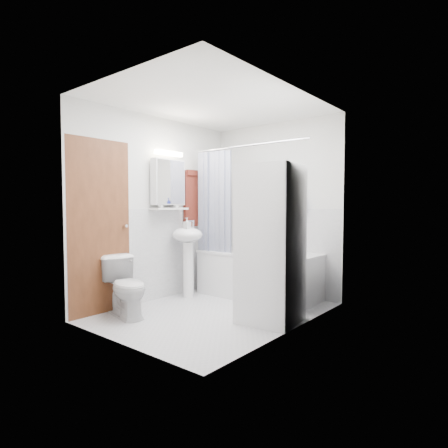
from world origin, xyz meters
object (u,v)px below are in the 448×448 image
Objects in this scene: bathtub at (259,272)px; sink at (188,245)px; toilet at (126,287)px; washer_dryer at (270,244)px.

bathtub is 1.03m from sink.
sink is 1.55× the size of toilet.
bathtub is 2.40× the size of toilet.
sink reaches higher than toilet.
bathtub is 1.80m from toilet.
washer_dryer is 1.68m from toilet.
sink is at bearing -140.11° from bathtub.
washer_dryer reaches higher than bathtub.
sink is (-0.74, -0.62, 0.36)m from bathtub.
toilet is (-1.35, -0.87, -0.51)m from washer_dryer.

